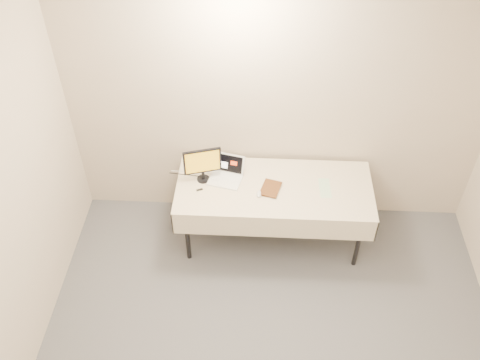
{
  "coord_description": "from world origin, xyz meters",
  "views": [
    {
      "loc": [
        -0.14,
        -1.59,
        4.25
      ],
      "look_at": [
        -0.32,
        1.99,
        0.86
      ],
      "focal_mm": 40.0,
      "sensor_mm": 36.0,
      "label": 1
    }
  ],
  "objects_px": {
    "table": "(274,191)",
    "monitor": "(202,163)",
    "laptop": "(227,173)",
    "book": "(262,179)"
  },
  "relations": [
    {
      "from": "laptop",
      "to": "monitor",
      "type": "distance_m",
      "value": 0.28
    },
    {
      "from": "table",
      "to": "laptop",
      "type": "xyz_separation_m",
      "value": [
        -0.46,
        0.11,
        0.11
      ]
    },
    {
      "from": "laptop",
      "to": "book",
      "type": "xyz_separation_m",
      "value": [
        0.34,
        -0.13,
        0.06
      ]
    },
    {
      "from": "table",
      "to": "monitor",
      "type": "relative_size",
      "value": 5.08
    },
    {
      "from": "table",
      "to": "monitor",
      "type": "bearing_deg",
      "value": 174.34
    },
    {
      "from": "table",
      "to": "book",
      "type": "distance_m",
      "value": 0.21
    },
    {
      "from": "table",
      "to": "monitor",
      "type": "distance_m",
      "value": 0.74
    },
    {
      "from": "table",
      "to": "book",
      "type": "relative_size",
      "value": 8.22
    },
    {
      "from": "laptop",
      "to": "book",
      "type": "relative_size",
      "value": 1.58
    },
    {
      "from": "table",
      "to": "monitor",
      "type": "xyz_separation_m",
      "value": [
        -0.68,
        0.07,
        0.28
      ]
    }
  ]
}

